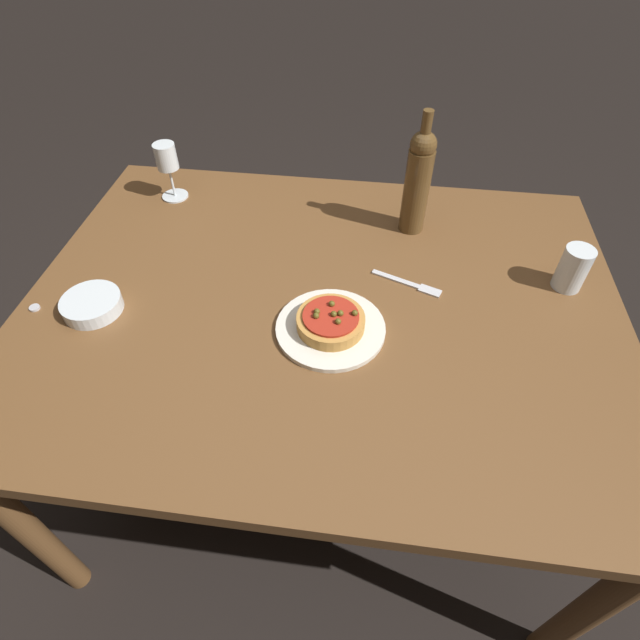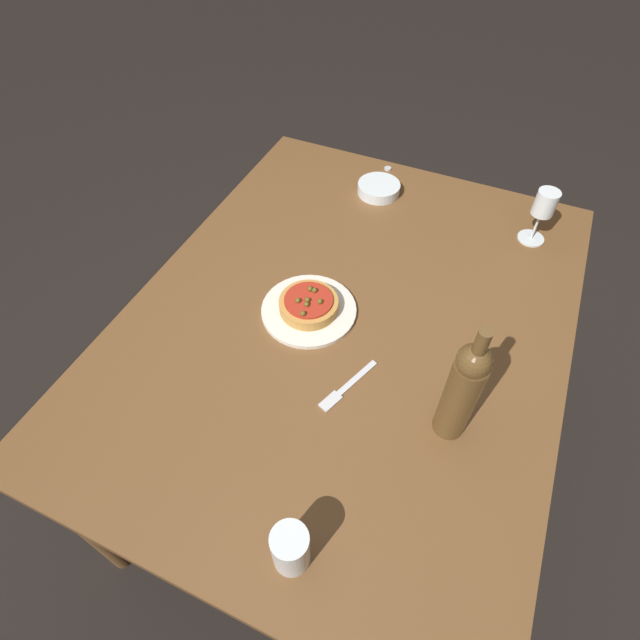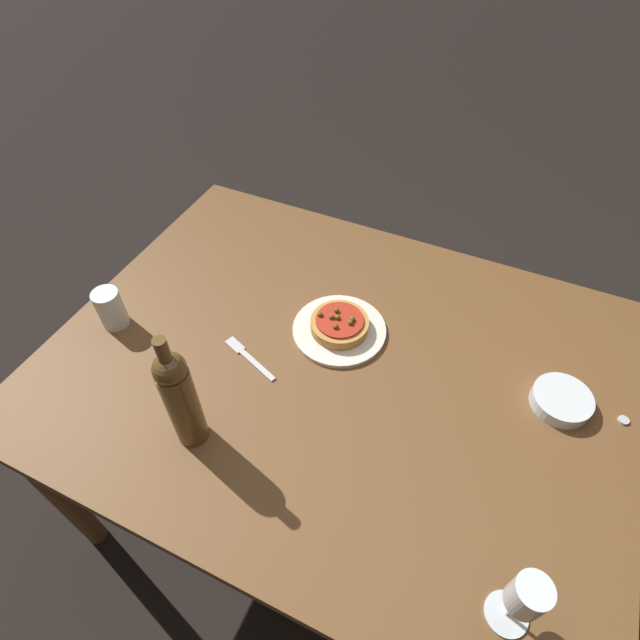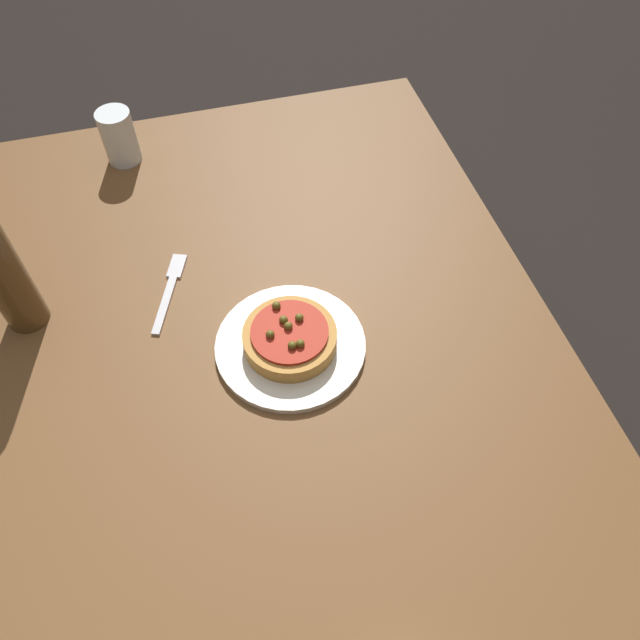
{
  "view_description": "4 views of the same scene",
  "coord_description": "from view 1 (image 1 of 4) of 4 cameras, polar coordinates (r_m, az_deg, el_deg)",
  "views": [
    {
      "loc": [
        -0.11,
        0.86,
        1.58
      ],
      "look_at": [
        -0.01,
        0.1,
        0.79
      ],
      "focal_mm": 28.0,
      "sensor_mm": 36.0,
      "label": 1
    },
    {
      "loc": [
        -0.79,
        -0.27,
        1.74
      ],
      "look_at": [
        -0.07,
        0.05,
        0.79
      ],
      "focal_mm": 28.0,
      "sensor_mm": 36.0,
      "label": 2
    },
    {
      "loc": [
        0.28,
        -0.7,
        1.76
      ],
      "look_at": [
        -0.07,
        0.05,
        0.83
      ],
      "focal_mm": 28.0,
      "sensor_mm": 36.0,
      "label": 3
    },
    {
      "loc": [
        0.53,
        -0.01,
        1.61
      ],
      "look_at": [
        -0.05,
        0.15,
        0.78
      ],
      "focal_mm": 35.0,
      "sensor_mm": 36.0,
      "label": 4
    }
  ],
  "objects": [
    {
      "name": "water_cup",
      "position": [
        1.34,
        26.95,
        5.27
      ],
      "size": [
        0.07,
        0.07,
        0.11
      ],
      "color": "silver",
      "rests_on": "dining_table"
    },
    {
      "name": "dining_table",
      "position": [
        1.25,
        0.25,
        -0.17
      ],
      "size": [
        1.42,
        1.09,
        0.75
      ],
      "color": "brown",
      "rests_on": "ground_plane"
    },
    {
      "name": "wine_bottle",
      "position": [
        1.36,
        11.12,
        15.4
      ],
      "size": [
        0.07,
        0.07,
        0.33
      ],
      "color": "brown",
      "rests_on": "dining_table"
    },
    {
      "name": "side_bowl",
      "position": [
        1.27,
        -24.62,
        1.62
      ],
      "size": [
        0.14,
        0.14,
        0.03
      ],
      "color": "silver",
      "rests_on": "dining_table"
    },
    {
      "name": "wine_glass",
      "position": [
        1.55,
        -17.1,
        17.0
      ],
      "size": [
        0.08,
        0.08,
        0.17
      ],
      "color": "silver",
      "rests_on": "dining_table"
    },
    {
      "name": "dinner_plate",
      "position": [
        1.12,
        1.21,
        -0.95
      ],
      "size": [
        0.25,
        0.25,
        0.01
      ],
      "color": "silver",
      "rests_on": "dining_table"
    },
    {
      "name": "fork",
      "position": [
        1.25,
        10.32,
        4.03
      ],
      "size": [
        0.17,
        0.08,
        0.0
      ],
      "rotation": [
        0.0,
        0.0,
        2.77
      ],
      "color": "silver",
      "rests_on": "dining_table"
    },
    {
      "name": "bottle_cap",
      "position": [
        1.35,
        -29.83,
        1.22
      ],
      "size": [
        0.02,
        0.02,
        0.01
      ],
      "color": "#B7B7BC",
      "rests_on": "dining_table"
    },
    {
      "name": "ground_plane",
      "position": [
        1.8,
        0.18,
        -15.18
      ],
      "size": [
        14.0,
        14.0,
        0.0
      ],
      "primitive_type": "plane",
      "color": "black"
    },
    {
      "name": "pizza",
      "position": [
        1.1,
        1.23,
        -0.11
      ],
      "size": [
        0.15,
        0.15,
        0.05
      ],
      "color": "#BC843D",
      "rests_on": "dinner_plate"
    }
  ]
}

